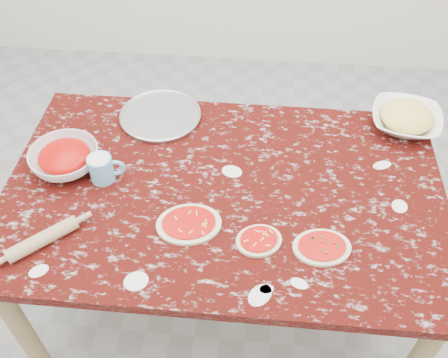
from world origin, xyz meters
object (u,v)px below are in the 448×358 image
worktable (224,203)px  rolling_pin (42,239)px  sauce_bowl (65,159)px  flour_mug (102,168)px  pizza_tray (161,116)px  cheese_bowl (406,120)px

worktable → rolling_pin: bearing=-152.2°
sauce_bowl → flour_mug: size_ratio=1.94×
worktable → rolling_pin: size_ratio=6.68×
worktable → sauce_bowl: size_ratio=6.25×
rolling_pin → flour_mug: bearing=68.3°
pizza_tray → cheese_bowl: cheese_bowl is taller
worktable → flour_mug: flour_mug is taller
flour_mug → cheese_bowl: bearing=19.3°
pizza_tray → flour_mug: 0.40m
pizza_tray → flour_mug: size_ratio=2.52×
worktable → flour_mug: bearing=178.9°
worktable → flour_mug: size_ratio=12.14×
worktable → pizza_tray: bearing=128.8°
worktable → pizza_tray: 0.49m
flour_mug → pizza_tray: bearing=68.9°
pizza_tray → rolling_pin: (-0.26, -0.68, 0.02)m
sauce_bowl → rolling_pin: (0.03, -0.35, -0.02)m
sauce_bowl → cheese_bowl: bearing=15.3°
worktable → sauce_bowl: sauce_bowl is taller
sauce_bowl → cheese_bowl: size_ratio=0.92×
sauce_bowl → flour_mug: (0.16, -0.05, 0.01)m
sauce_bowl → rolling_pin: bearing=-84.4°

